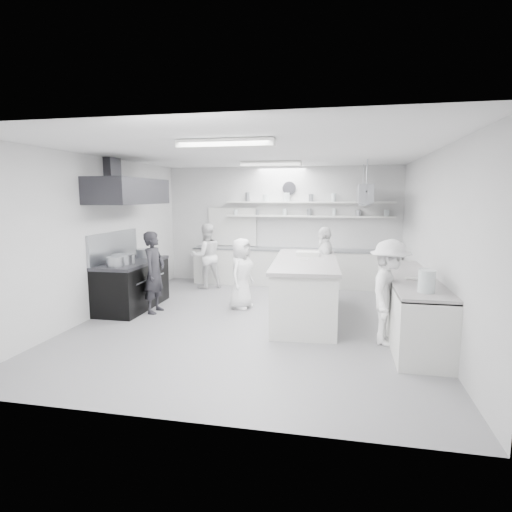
% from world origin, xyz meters
% --- Properties ---
extents(floor, '(6.00, 7.00, 0.02)m').
position_xyz_m(floor, '(0.00, 0.00, -0.01)').
color(floor, gray).
rests_on(floor, ground).
extents(ceiling, '(6.00, 7.00, 0.02)m').
position_xyz_m(ceiling, '(0.00, 0.00, 3.01)').
color(ceiling, silver).
rests_on(ceiling, wall_back).
extents(wall_back, '(6.00, 0.04, 3.00)m').
position_xyz_m(wall_back, '(0.00, 3.50, 1.50)').
color(wall_back, silver).
rests_on(wall_back, floor).
extents(wall_front, '(6.00, 0.04, 3.00)m').
position_xyz_m(wall_front, '(0.00, -3.50, 1.50)').
color(wall_front, silver).
rests_on(wall_front, floor).
extents(wall_left, '(0.04, 7.00, 3.00)m').
position_xyz_m(wall_left, '(-3.00, 0.00, 1.50)').
color(wall_left, silver).
rests_on(wall_left, floor).
extents(wall_right, '(0.04, 7.00, 3.00)m').
position_xyz_m(wall_right, '(3.00, 0.00, 1.50)').
color(wall_right, silver).
rests_on(wall_right, floor).
extents(stove, '(0.80, 1.80, 0.90)m').
position_xyz_m(stove, '(-2.60, 0.40, 0.45)').
color(stove, black).
rests_on(stove, floor).
extents(exhaust_hood, '(0.85, 2.00, 0.50)m').
position_xyz_m(exhaust_hood, '(-2.60, 0.40, 2.35)').
color(exhaust_hood, '#2B2A2F').
rests_on(exhaust_hood, wall_left).
extents(back_counter, '(5.00, 0.60, 0.92)m').
position_xyz_m(back_counter, '(0.30, 3.20, 0.46)').
color(back_counter, silver).
rests_on(back_counter, floor).
extents(shelf_lower, '(4.20, 0.26, 0.04)m').
position_xyz_m(shelf_lower, '(0.70, 3.37, 1.75)').
color(shelf_lower, silver).
rests_on(shelf_lower, wall_back).
extents(shelf_upper, '(4.20, 0.26, 0.04)m').
position_xyz_m(shelf_upper, '(0.70, 3.37, 2.10)').
color(shelf_upper, silver).
rests_on(shelf_upper, wall_back).
extents(pass_through_window, '(1.30, 0.04, 1.00)m').
position_xyz_m(pass_through_window, '(-1.30, 3.48, 1.45)').
color(pass_through_window, black).
rests_on(pass_through_window, wall_back).
extents(wall_clock, '(0.32, 0.05, 0.32)m').
position_xyz_m(wall_clock, '(0.20, 3.46, 2.45)').
color(wall_clock, silver).
rests_on(wall_clock, wall_back).
extents(right_counter, '(0.74, 3.30, 0.94)m').
position_xyz_m(right_counter, '(2.65, -0.20, 0.47)').
color(right_counter, silver).
rests_on(right_counter, floor).
extents(pot_rack, '(0.30, 1.60, 0.40)m').
position_xyz_m(pot_rack, '(2.00, 2.40, 2.30)').
color(pot_rack, '#94979E').
rests_on(pot_rack, ceiling).
extents(light_fixture_front, '(1.30, 0.25, 0.10)m').
position_xyz_m(light_fixture_front, '(0.00, -1.80, 2.94)').
color(light_fixture_front, silver).
rests_on(light_fixture_front, ceiling).
extents(light_fixture_rear, '(1.30, 0.25, 0.10)m').
position_xyz_m(light_fixture_rear, '(0.00, 1.80, 2.94)').
color(light_fixture_rear, silver).
rests_on(light_fixture_rear, ceiling).
extents(prep_island, '(1.23, 2.90, 1.05)m').
position_xyz_m(prep_island, '(0.89, 0.45, 0.52)').
color(prep_island, silver).
rests_on(prep_island, floor).
extents(stove_pot, '(0.43, 0.43, 0.24)m').
position_xyz_m(stove_pot, '(-2.60, 0.08, 1.03)').
color(stove_pot, '#94979E').
rests_on(stove_pot, stove).
extents(cook_stove, '(0.40, 0.59, 1.59)m').
position_xyz_m(cook_stove, '(-2.01, 0.19, 0.79)').
color(cook_stove, black).
rests_on(cook_stove, floor).
extents(cook_back, '(0.98, 0.94, 1.59)m').
position_xyz_m(cook_back, '(-1.71, 2.48, 0.80)').
color(cook_back, white).
rests_on(cook_back, floor).
extents(cook_island_left, '(0.62, 0.79, 1.43)m').
position_xyz_m(cook_island_left, '(-0.43, 0.82, 0.71)').
color(cook_island_left, white).
rests_on(cook_island_left, floor).
extents(cook_island_right, '(0.48, 0.99, 1.63)m').
position_xyz_m(cook_island_right, '(1.19, 1.46, 0.82)').
color(cook_island_right, white).
rests_on(cook_island_right, floor).
extents(cook_right, '(0.88, 1.17, 1.62)m').
position_xyz_m(cook_right, '(2.25, -0.75, 0.81)').
color(cook_right, white).
rests_on(cook_right, floor).
extents(bowl_island_a, '(0.35, 0.35, 0.07)m').
position_xyz_m(bowl_island_a, '(0.90, 1.24, 1.08)').
color(bowl_island_a, '#94979E').
rests_on(bowl_island_a, prep_island).
extents(bowl_island_b, '(0.20, 0.20, 0.06)m').
position_xyz_m(bowl_island_b, '(0.87, 0.39, 1.08)').
color(bowl_island_b, silver).
rests_on(bowl_island_b, prep_island).
extents(bowl_right, '(0.26, 0.26, 0.05)m').
position_xyz_m(bowl_right, '(2.62, -0.49, 0.97)').
color(bowl_right, silver).
rests_on(bowl_right, right_counter).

